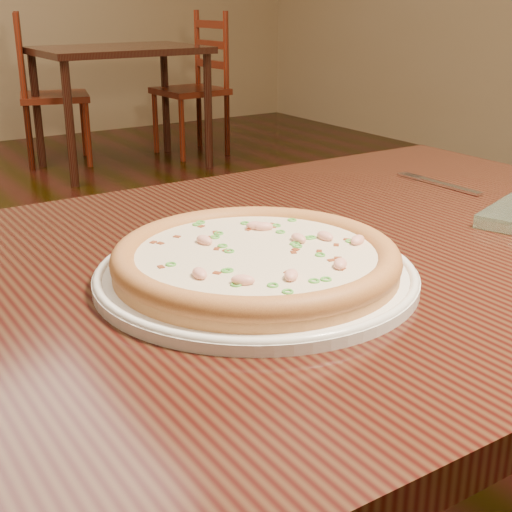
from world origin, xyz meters
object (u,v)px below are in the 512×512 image
hero_table (311,320)px  bg_table_right (119,63)px  plate (256,274)px  pizza (256,258)px  chair_d (197,89)px  chair_c (45,96)px

hero_table → bg_table_right: size_ratio=1.20×
plate → bg_table_right: plate is taller
plate → pizza: pizza is taller
bg_table_right → pizza: bearing=-110.8°
hero_table → bg_table_right: 3.79m
pizza → bg_table_right: bearing=69.2°
hero_table → bg_table_right: (1.26, 3.58, 0.00)m
bg_table_right → chair_d: size_ratio=1.05×
plate → chair_c: (1.01, 4.00, -0.32)m
bg_table_right → chair_c: size_ratio=1.05×
pizza → chair_c: bearing=75.8°
pizza → hero_table: bearing=22.7°
pizza → bg_table_right: (1.38, 3.63, -0.12)m
pizza → chair_c: (1.01, 4.00, -0.34)m
bg_table_right → chair_c: chair_c is taller
chair_d → bg_table_right: bearing=-167.2°
hero_table → chair_c: 4.06m
pizza → chair_d: chair_d is taller
hero_table → bg_table_right: bearing=70.7°
chair_d → chair_c: bearing=166.6°
plate → bg_table_right: 3.88m
plate → hero_table: bearing=22.6°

